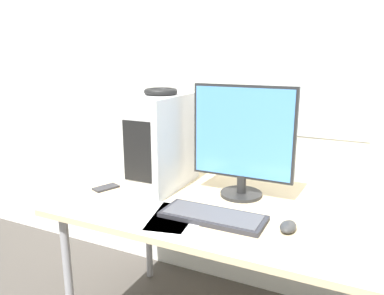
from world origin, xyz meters
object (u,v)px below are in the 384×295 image
(pc_tower, at_px, (162,142))
(headphones, at_px, (161,92))
(monitor_main, at_px, (243,139))
(cell_phone, at_px, (106,188))
(mouse, at_px, (288,227))
(keyboard, at_px, (213,216))

(pc_tower, bearing_deg, headphones, 90.00)
(monitor_main, height_order, cell_phone, monitor_main)
(mouse, height_order, cell_phone, mouse)
(pc_tower, height_order, cell_phone, pc_tower)
(headphones, relative_size, mouse, 1.58)
(pc_tower, relative_size, monitor_main, 0.89)
(keyboard, distance_m, cell_phone, 0.63)
(keyboard, xyz_separation_m, mouse, (0.30, 0.03, 0.01))
(pc_tower, height_order, mouse, pc_tower)
(headphones, relative_size, cell_phone, 1.18)
(headphones, xyz_separation_m, monitor_main, (0.41, 0.04, -0.21))
(monitor_main, relative_size, mouse, 5.09)
(mouse, relative_size, cell_phone, 0.75)
(monitor_main, bearing_deg, headphones, -174.54)
(headphones, bearing_deg, pc_tower, -90.00)
(headphones, relative_size, monitor_main, 0.31)
(mouse, distance_m, cell_phone, 0.93)
(headphones, height_order, monitor_main, monitor_main)
(pc_tower, xyz_separation_m, cell_phone, (-0.24, -0.16, -0.23))
(headphones, distance_m, cell_phone, 0.56)
(headphones, height_order, keyboard, headphones)
(pc_tower, distance_m, mouse, 0.76)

